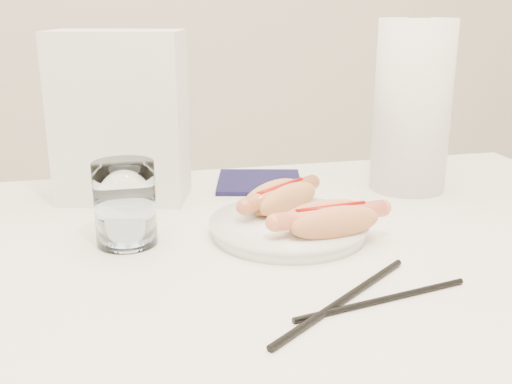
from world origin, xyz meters
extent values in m
cube|color=white|center=(0.00, 0.00, 0.73)|extent=(1.20, 0.80, 0.04)
cylinder|color=silver|center=(0.54, 0.34, 0.35)|extent=(0.04, 0.04, 0.71)
cylinder|color=white|center=(0.05, 0.04, 0.76)|extent=(0.23, 0.23, 0.02)
ellipsoid|color=tan|center=(0.06, 0.08, 0.79)|extent=(0.12, 0.10, 0.04)
ellipsoid|color=tan|center=(0.04, 0.10, 0.79)|extent=(0.12, 0.10, 0.04)
ellipsoid|color=tan|center=(0.05, 0.09, 0.78)|extent=(0.12, 0.10, 0.02)
cylinder|color=#C66D46|center=(0.05, 0.09, 0.79)|extent=(0.14, 0.11, 0.02)
cylinder|color=#990A05|center=(0.05, 0.09, 0.80)|extent=(0.08, 0.06, 0.01)
ellipsoid|color=#E8915A|center=(0.09, -0.02, 0.79)|extent=(0.13, 0.05, 0.04)
ellipsoid|color=#E8915A|center=(0.09, 0.00, 0.79)|extent=(0.13, 0.05, 0.04)
ellipsoid|color=#E8915A|center=(0.09, -0.01, 0.78)|extent=(0.12, 0.06, 0.02)
cylinder|color=#F17455|center=(0.09, -0.01, 0.79)|extent=(0.15, 0.04, 0.02)
cylinder|color=#990A05|center=(0.09, -0.01, 0.80)|extent=(0.10, 0.02, 0.01)
cylinder|color=white|center=(-0.16, 0.06, 0.80)|extent=(0.08, 0.08, 0.11)
cylinder|color=black|center=(0.05, -0.16, 0.75)|extent=(0.20, 0.15, 0.01)
cylinder|color=black|center=(0.09, -0.17, 0.75)|extent=(0.21, 0.05, 0.01)
cube|color=silver|center=(-0.16, 0.26, 0.88)|extent=(0.22, 0.16, 0.26)
cube|color=#121135|center=(0.07, 0.29, 0.75)|extent=(0.17, 0.17, 0.01)
cylinder|color=white|center=(0.30, 0.21, 0.89)|extent=(0.15, 0.15, 0.28)
camera|label=1|loc=(-0.17, -0.69, 1.05)|focal=42.55mm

